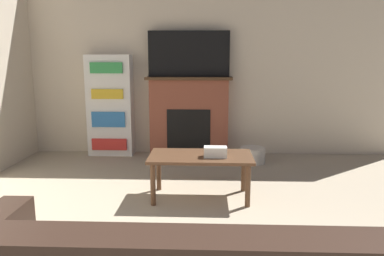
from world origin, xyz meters
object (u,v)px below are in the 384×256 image
Objects in this scene: fireplace at (189,116)px; coffee_table at (201,161)px; tv at (189,54)px; bookshelf at (110,106)px; storage_basket at (253,155)px.

fireplace is 1.71m from coffee_table.
tv is at bearing 96.78° from coffee_table.
tv is 1.33m from bookshelf.
tv is 0.79× the size of bookshelf.
tv is at bearing 0.14° from bookshelf.
fireplace is at bearing 90.00° from tv.
fireplace is 1.06m from storage_basket.
coffee_table is 1.49m from storage_basket.
coffee_table is at bearing -83.30° from fireplace.
tv is at bearing -90.00° from fireplace.
storage_basket is at bearing -10.31° from bookshelf.
bookshelf is 2.11m from storage_basket.
bookshelf is at bearing 128.32° from coffee_table.
bookshelf is at bearing 169.69° from storage_basket.
fireplace is 1.13m from bookshelf.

